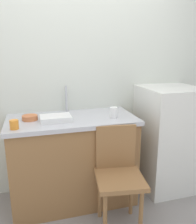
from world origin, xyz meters
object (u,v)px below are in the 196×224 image
(chair, at_px, (118,172))
(dish_tray, at_px, (56,118))
(cup_white, at_px, (114,112))
(refrigerator, at_px, (168,138))
(terracotta_bowl, at_px, (30,118))
(cup_orange, at_px, (14,125))

(chair, relative_size, dish_tray, 3.18)
(cup_white, bearing_deg, refrigerator, 8.27)
(cup_white, bearing_deg, terracotta_bowl, 170.07)
(chair, bearing_deg, cup_white, 86.47)
(refrigerator, bearing_deg, terracotta_bowl, 178.57)
(refrigerator, bearing_deg, cup_orange, -172.85)
(chair, height_order, dish_tray, dish_tray)
(terracotta_bowl, bearing_deg, refrigerator, -1.43)
(refrigerator, relative_size, cup_orange, 14.78)
(chair, distance_m, terracotta_bowl, 0.96)
(cup_orange, bearing_deg, terracotta_bowl, 62.09)
(chair, height_order, terracotta_bowl, terracotta_bowl)
(refrigerator, xyz_separation_m, chair, (-0.76, -0.45, -0.07))
(chair, xyz_separation_m, cup_white, (0.07, 0.35, 0.45))
(cup_orange, height_order, cup_white, cup_white)
(dish_tray, relative_size, cup_white, 2.73)
(dish_tray, relative_size, terracotta_bowl, 1.95)
(dish_tray, height_order, cup_white, cup_white)
(terracotta_bowl, bearing_deg, chair, -34.35)
(refrigerator, distance_m, dish_tray, 1.29)
(refrigerator, relative_size, dish_tray, 4.10)
(refrigerator, xyz_separation_m, terracotta_bowl, (-1.47, 0.04, 0.34))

